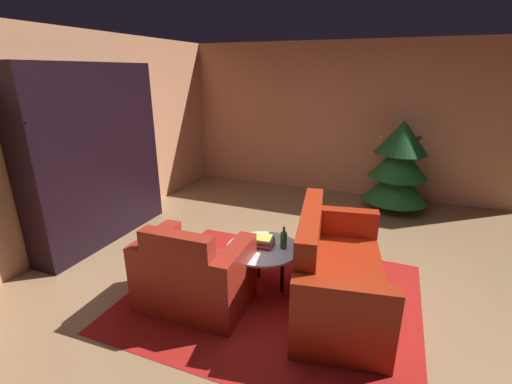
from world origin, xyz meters
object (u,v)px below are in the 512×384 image
Objects in this scene: bookshelf_unit at (104,156)px; decorated_tree at (399,165)px; book_stack_on_table at (264,242)px; bottle_on_table at (284,240)px; armchair_red at (194,276)px; couch_red at (335,274)px; coffee_table at (263,251)px.

decorated_tree is (3.54, 2.34, -0.35)m from bookshelf_unit.
bottle_on_table is at bearing 10.99° from book_stack_on_table.
decorated_tree reaches higher than armchair_red.
bookshelf_unit is 3.18m from couch_red.
armchair_red is at bearing -136.21° from coffee_table.
coffee_table is at bearing -99.08° from book_stack_on_table.
bookshelf_unit is 4.26m from decorated_tree.
bottle_on_table is (0.19, 0.04, 0.04)m from book_stack_on_table.
bookshelf_unit is 3.03× the size of coffee_table.
armchair_red is 4.74× the size of book_stack_on_table.
armchair_red is at bearing -157.36° from couch_red.
decorated_tree is (0.48, 2.78, 0.42)m from couch_red.
decorated_tree is (1.70, 3.29, 0.42)m from armchair_red.
bookshelf_unit is 1.29× the size of couch_red.
bottle_on_table is (0.70, 0.54, 0.25)m from armchair_red.
coffee_table is (2.35, -0.45, -0.66)m from bookshelf_unit.
book_stack_on_table is (2.35, -0.44, -0.56)m from bookshelf_unit.
bookshelf_unit is at bearing 171.05° from bottle_on_table.
coffee_table is 3.22× the size of bottle_on_table.
book_stack_on_table is 3.03m from decorated_tree.
decorated_tree reaches higher than bottle_on_table.
decorated_tree reaches higher than coffee_table.
armchair_red is at bearing -142.35° from bottle_on_table.
bookshelf_unit reaches higher than bottle_on_table.
couch_red is at bearing 1.75° from coffee_table.
couch_red reaches higher than bottle_on_table.
bookshelf_unit reaches higher than book_stack_on_table.
bottle_on_table is at bearing 15.76° from coffee_table.
book_stack_on_table is at bearing -179.67° from couch_red.
armchair_red is 0.71m from coffee_table.
bookshelf_unit is at bearing -146.46° from decorated_tree.
couch_red is 0.57m from bottle_on_table.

